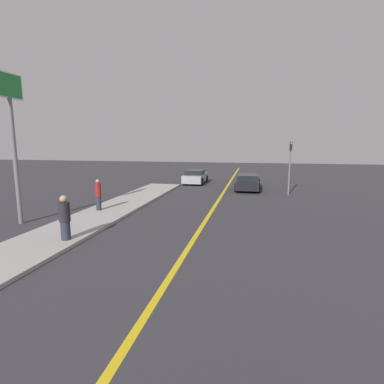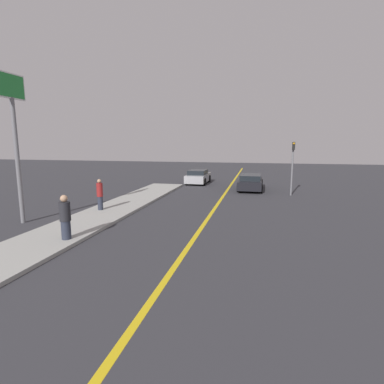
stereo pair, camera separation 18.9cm
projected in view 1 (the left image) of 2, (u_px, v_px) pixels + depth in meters
road_center_line at (210, 214)px, 15.87m from camera, size 0.20×60.00×0.01m
sidewalk_left at (73, 228)px, 13.08m from camera, size 2.70×27.98×0.14m
car_ahead_center at (248, 182)px, 24.14m from camera, size 1.96×4.48×1.25m
car_far_distant at (195, 177)px, 27.83m from camera, size 1.90×3.92×1.27m
pedestrian_mid_group at (65, 218)px, 11.18m from camera, size 0.41×0.41×1.70m
pedestrian_far_standing at (98, 195)px, 16.13m from camera, size 0.33×0.33×1.69m
traffic_light at (290, 163)px, 21.29m from camera, size 0.18×0.40×3.81m
roadside_sign at (11, 119)px, 13.31m from camera, size 0.20×1.56×6.79m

